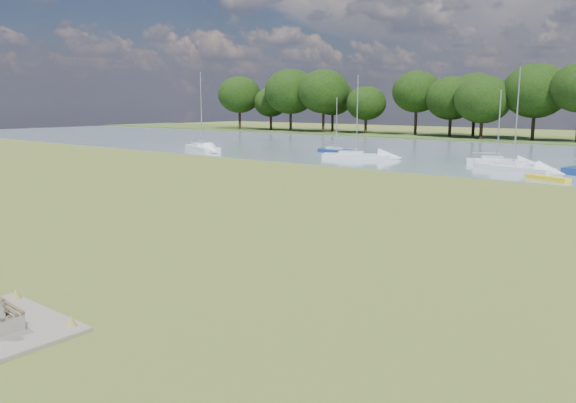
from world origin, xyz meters
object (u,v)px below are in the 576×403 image
Objects in this scene: sailboat_2 at (356,154)px; sailboat_7 at (496,160)px; kayak at (548,178)px; sailboat_5 at (336,150)px; sailboat_3 at (513,166)px; sailboat_8 at (202,146)px.

sailboat_2 is 13.57m from sailboat_7.
kayak is 0.53× the size of sailboat_5.
kayak is 20.60m from sailboat_2.
kayak is 0.49× the size of sailboat_7.
sailboat_3 is at bearing -82.42° from sailboat_7.
sailboat_3 reaches higher than sailboat_2.
sailboat_2 is at bearing -171.85° from sailboat_3.
sailboat_7 is (-6.77, 8.94, 0.26)m from kayak.
sailboat_5 is at bearing 49.89° from sailboat_8.
sailboat_3 is 21.62m from sailboat_5.
sailboat_3 is 1.25× the size of sailboat_7.
sailboat_7 is 33.14m from sailboat_8.
sailboat_5 is 0.91× the size of sailboat_7.
sailboat_5 reaches higher than kayak.
kayak is at bearing -39.26° from sailboat_2.
sailboat_3 is at bearing 154.17° from kayak.
sailboat_3 reaches higher than kayak.
sailboat_7 is (13.10, 3.52, 0.01)m from sailboat_2.
sailboat_2 is 19.60m from sailboat_8.
kayak is 26.60m from sailboat_5.
sailboat_7 is at bearing 6.60° from sailboat_5.
kayak is 11.22m from sailboat_7.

